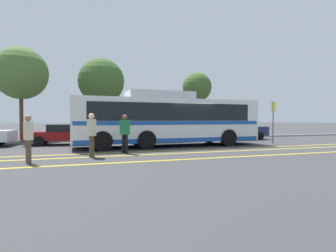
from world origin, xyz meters
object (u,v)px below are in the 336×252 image
object	(u,v)px
parked_car_2	(160,132)
parked_car_3	(239,130)
parked_car_1	(67,134)
tree_0	(101,81)
pedestrian_2	(28,136)
pedestrian_1	(92,132)
tree_1	(197,88)
tree_2	(21,73)
transit_bus	(168,119)
bus_stop_sign	(273,117)
pedestrian_0	(125,131)

from	to	relation	value
parked_car_2	parked_car_3	size ratio (longest dim) A/B	1.02
parked_car_1	tree_0	distance (m)	7.94
pedestrian_2	parked_car_2	bearing A→B (deg)	110.72
parked_car_3	pedestrian_1	world-z (taller)	pedestrian_1
pedestrian_1	parked_car_1	bearing A→B (deg)	-140.27
pedestrian_2	tree_1	size ratio (longest dim) A/B	0.29
pedestrian_2	tree_2	xyz separation A→B (m)	(-2.68, 12.36, 4.14)
transit_bus	tree_1	xyz separation A→B (m)	(5.69, 8.44, 3.08)
parked_car_2	bus_stop_sign	bearing A→B (deg)	57.17
pedestrian_1	tree_2	size ratio (longest dim) A/B	0.26
pedestrian_0	pedestrian_1	bearing A→B (deg)	71.23
bus_stop_sign	tree_1	world-z (taller)	tree_1
parked_car_2	tree_0	bearing A→B (deg)	-150.73
pedestrian_0	bus_stop_sign	distance (m)	9.97
tree_0	bus_stop_sign	bearing A→B (deg)	-44.64
tree_1	tree_0	bearing A→B (deg)	175.63
transit_bus	pedestrian_0	size ratio (longest dim) A/B	6.19
parked_car_2	pedestrian_1	size ratio (longest dim) A/B	2.52
parked_car_2	pedestrian_0	bearing A→B (deg)	-32.83
pedestrian_2	tree_1	world-z (taller)	tree_1
transit_bus	parked_car_2	bearing A→B (deg)	170.62
parked_car_1	pedestrian_0	world-z (taller)	pedestrian_0
pedestrian_0	tree_1	xyz separation A→B (m)	(8.62, 10.99, 3.63)
pedestrian_2	parked_car_1	bearing A→B (deg)	147.43
parked_car_3	tree_0	bearing A→B (deg)	56.54
parked_car_3	pedestrian_0	distance (m)	11.53
parked_car_2	pedestrian_0	world-z (taller)	pedestrian_0
transit_bus	tree_0	distance (m)	10.24
pedestrian_0	pedestrian_1	distance (m)	1.72
parked_car_1	tree_1	bearing A→B (deg)	118.06
pedestrian_2	bus_stop_sign	distance (m)	13.98
parked_car_1	tree_1	xyz separation A→B (m)	(11.43, 5.51, 4.00)
tree_1	tree_2	size ratio (longest dim) A/B	0.85
transit_bus	pedestrian_1	distance (m)	5.61
tree_0	tree_1	distance (m)	8.94
tree_0	parked_car_3	bearing A→B (deg)	-29.76
parked_car_1	tree_2	bearing A→B (deg)	-142.50
parked_car_1	pedestrian_2	bearing A→B (deg)	-4.82
parked_car_3	pedestrian_2	xyz separation A→B (m)	(-13.67, -7.60, 0.23)
parked_car_2	tree_0	world-z (taller)	tree_0
bus_stop_sign	pedestrian_2	bearing A→B (deg)	-76.64
transit_bus	parked_car_2	distance (m)	3.19
parked_car_2	pedestrian_2	size ratio (longest dim) A/B	2.66
parked_car_1	pedestrian_2	xyz separation A→B (m)	(-0.91, -7.27, 0.33)
parked_car_1	tree_0	xyz separation A→B (m)	(2.52, 6.19, 4.29)
parked_car_1	pedestrian_0	bearing A→B (deg)	29.43
tree_1	bus_stop_sign	bearing A→B (deg)	-82.79
pedestrian_2	bus_stop_sign	size ratio (longest dim) A/B	0.63
bus_stop_sign	tree_2	distance (m)	18.77
parked_car_3	pedestrian_2	size ratio (longest dim) A/B	2.61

